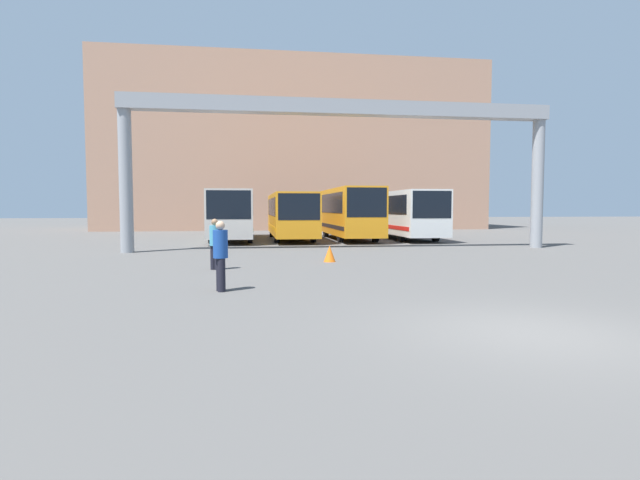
{
  "coord_description": "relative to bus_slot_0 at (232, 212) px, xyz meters",
  "views": [
    {
      "loc": [
        -4.6,
        -7.5,
        2.06
      ],
      "look_at": [
        -0.74,
        19.48,
        0.3
      ],
      "focal_mm": 28.0,
      "sensor_mm": 36.0,
      "label": 1
    }
  ],
  "objects": [
    {
      "name": "ground_plane",
      "position": [
        5.65,
        -24.87,
        -1.78
      ],
      "size": [
        200.0,
        200.0,
        0.0
      ],
      "primitive_type": "plane",
      "color": "#514F4C"
    },
    {
      "name": "building_backdrop",
      "position": [
        5.65,
        19.0,
        6.26
      ],
      "size": [
        36.74,
        12.0,
        16.08
      ],
      "color": "tan",
      "rests_on": "ground"
    },
    {
      "name": "overhead_gantry",
      "position": [
        5.65,
        -8.41,
        4.06
      ],
      "size": [
        20.92,
        0.8,
        7.23
      ],
      "color": "gray",
      "rests_on": "ground"
    },
    {
      "name": "bus_slot_0",
      "position": [
        0.0,
        0.0,
        0.0
      ],
      "size": [
        2.59,
        10.82,
        3.09
      ],
      "color": "beige",
      "rests_on": "ground"
    },
    {
      "name": "bus_slot_1",
      "position": [
        3.77,
        0.19,
        -0.08
      ],
      "size": [
        2.53,
        11.19,
        2.95
      ],
      "color": "orange",
      "rests_on": "ground"
    },
    {
      "name": "bus_slot_2",
      "position": [
        7.53,
        -0.35,
        0.1
      ],
      "size": [
        2.49,
        10.11,
        3.29
      ],
      "color": "orange",
      "rests_on": "ground"
    },
    {
      "name": "bus_slot_3",
      "position": [
        11.3,
        -0.37,
        0.02
      ],
      "size": [
        2.52,
        10.08,
        3.12
      ],
      "color": "silver",
      "rests_on": "ground"
    },
    {
      "name": "pedestrian_far_center",
      "position": [
        -0.07,
        -15.53,
        -0.88
      ],
      "size": [
        0.35,
        0.35,
        1.7
      ],
      "rotation": [
        0.0,
        0.0,
        2.59
      ],
      "color": "black",
      "rests_on": "ground"
    },
    {
      "name": "pedestrian_mid_right",
      "position": [
        0.35,
        -19.94,
        -0.86
      ],
      "size": [
        0.36,
        0.36,
        1.74
      ],
      "rotation": [
        0.0,
        0.0,
        1.85
      ],
      "color": "black",
      "rests_on": "ground"
    },
    {
      "name": "traffic_cone",
      "position": [
        4.1,
        -13.65,
        -1.47
      ],
      "size": [
        0.46,
        0.46,
        0.62
      ],
      "color": "orange",
      "rests_on": "ground"
    }
  ]
}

